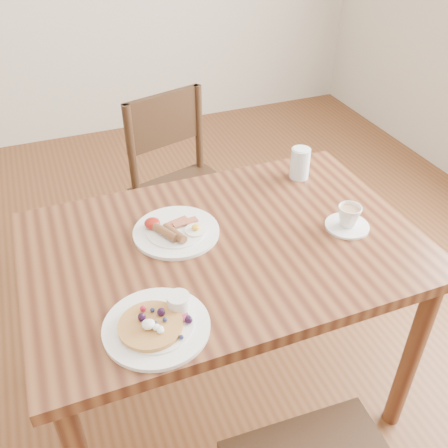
{
  "coord_description": "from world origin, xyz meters",
  "views": [
    {
      "loc": [
        -0.44,
        -1.11,
        1.7
      ],
      "look_at": [
        0.0,
        0.0,
        0.82
      ],
      "focal_mm": 40.0,
      "sensor_mm": 36.0,
      "label": 1
    }
  ],
  "objects_px": {
    "breakfast_plate": "(175,231)",
    "chair_far": "(184,184)",
    "dining_table": "(224,267)",
    "pancake_plate": "(158,323)",
    "teacup_saucer": "(348,219)",
    "water_glass": "(300,163)"
  },
  "relations": [
    {
      "from": "dining_table",
      "to": "chair_far",
      "type": "xyz_separation_m",
      "value": [
        0.1,
        0.77,
        -0.16
      ]
    },
    {
      "from": "pancake_plate",
      "to": "water_glass",
      "type": "height_order",
      "value": "water_glass"
    },
    {
      "from": "dining_table",
      "to": "pancake_plate",
      "type": "distance_m",
      "value": 0.4
    },
    {
      "from": "teacup_saucer",
      "to": "breakfast_plate",
      "type": "bearing_deg",
      "value": 162.22
    },
    {
      "from": "water_glass",
      "to": "chair_far",
      "type": "bearing_deg",
      "value": 120.22
    },
    {
      "from": "pancake_plate",
      "to": "dining_table",
      "type": "bearing_deg",
      "value": 42.61
    },
    {
      "from": "breakfast_plate",
      "to": "dining_table",
      "type": "bearing_deg",
      "value": -37.46
    },
    {
      "from": "dining_table",
      "to": "water_glass",
      "type": "height_order",
      "value": "water_glass"
    },
    {
      "from": "dining_table",
      "to": "pancake_plate",
      "type": "xyz_separation_m",
      "value": [
        -0.28,
        -0.26,
        0.11
      ]
    },
    {
      "from": "pancake_plate",
      "to": "breakfast_plate",
      "type": "bearing_deg",
      "value": 66.57
    },
    {
      "from": "dining_table",
      "to": "pancake_plate",
      "type": "height_order",
      "value": "pancake_plate"
    },
    {
      "from": "dining_table",
      "to": "water_glass",
      "type": "distance_m",
      "value": 0.5
    },
    {
      "from": "chair_far",
      "to": "breakfast_plate",
      "type": "bearing_deg",
      "value": 55.18
    },
    {
      "from": "pancake_plate",
      "to": "breakfast_plate",
      "type": "relative_size",
      "value": 1.0
    },
    {
      "from": "chair_far",
      "to": "teacup_saucer",
      "type": "bearing_deg",
      "value": 93.24
    },
    {
      "from": "chair_far",
      "to": "breakfast_plate",
      "type": "relative_size",
      "value": 3.26
    },
    {
      "from": "chair_far",
      "to": "breakfast_plate",
      "type": "height_order",
      "value": "chair_far"
    },
    {
      "from": "dining_table",
      "to": "water_glass",
      "type": "relative_size",
      "value": 10.5
    },
    {
      "from": "breakfast_plate",
      "to": "chair_far",
      "type": "bearing_deg",
      "value": 71.09
    },
    {
      "from": "chair_far",
      "to": "pancake_plate",
      "type": "xyz_separation_m",
      "value": [
        -0.38,
        -1.02,
        0.27
      ]
    },
    {
      "from": "breakfast_plate",
      "to": "teacup_saucer",
      "type": "bearing_deg",
      "value": -17.78
    },
    {
      "from": "chair_far",
      "to": "pancake_plate",
      "type": "distance_m",
      "value": 1.13
    }
  ]
}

